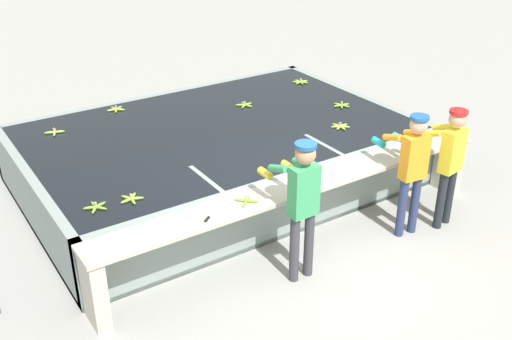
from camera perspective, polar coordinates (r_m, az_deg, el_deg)
ground_plane at (r=7.37m, az=5.41°, el=-7.84°), size 80.00×80.00×0.00m
wash_tank at (r=8.79m, az=-3.65°, el=1.46°), size 5.42×3.65×0.86m
work_ledge at (r=7.18m, az=4.52°, el=-2.84°), size 5.42×0.45×0.86m
worker_0 at (r=6.44m, az=4.38°, el=-2.67°), size 0.40×0.72×1.67m
worker_1 at (r=7.50m, az=14.61°, el=0.58°), size 0.46×0.73×1.61m
worker_2 at (r=7.82m, az=17.90°, el=1.18°), size 0.48×0.74×1.60m
banana_bunch_floating_0 at (r=9.42m, az=-1.09°, el=6.23°), size 0.27×0.28×0.08m
banana_bunch_floating_1 at (r=6.84m, az=-11.80°, el=-2.68°), size 0.28×0.27×0.08m
banana_bunch_floating_2 at (r=8.87m, az=-18.65°, el=3.45°), size 0.28×0.28×0.08m
banana_bunch_floating_3 at (r=8.69m, az=8.02°, el=4.16°), size 0.28×0.28×0.08m
banana_bunch_floating_4 at (r=6.77m, az=-15.01°, el=-3.41°), size 0.28×0.27×0.08m
banana_bunch_floating_5 at (r=9.48m, az=-13.18°, el=5.66°), size 0.27×0.28×0.08m
banana_bunch_floating_6 at (r=10.52m, az=4.26°, el=8.38°), size 0.28×0.28×0.08m
banana_bunch_floating_7 at (r=9.50m, az=8.15°, el=6.15°), size 0.28×0.28×0.08m
banana_bunch_ledge_0 at (r=6.65m, az=-0.93°, el=-2.92°), size 0.22×0.22×0.08m
knife_0 at (r=6.40m, az=-4.42°, el=-4.38°), size 0.30×0.23×0.02m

